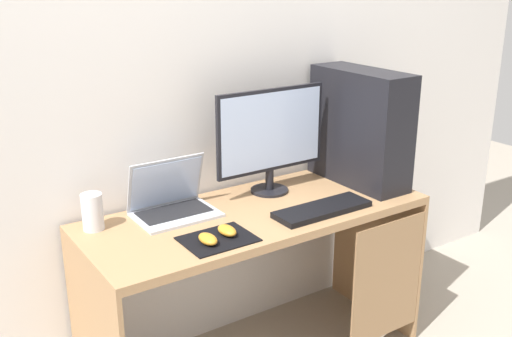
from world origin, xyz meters
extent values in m
cube|color=silver|center=(0.00, 0.33, 1.30)|extent=(4.00, 0.04, 2.60)
cube|color=#A37A51|center=(0.00, 0.00, 0.71)|extent=(1.43, 0.58, 0.03)
cube|color=#A37A51|center=(0.71, 0.00, 0.35)|extent=(0.02, 0.58, 0.69)
cube|color=#96704B|center=(0.50, -0.29, 0.38)|extent=(0.40, 0.01, 0.55)
cube|color=black|center=(0.59, 0.03, 0.99)|extent=(0.19, 0.50, 0.52)
cylinder|color=black|center=(0.17, 0.15, 0.73)|extent=(0.17, 0.17, 0.01)
cylinder|color=black|center=(0.17, 0.15, 0.78)|extent=(0.04, 0.04, 0.09)
cube|color=black|center=(0.17, 0.14, 1.01)|extent=(0.54, 0.02, 0.36)
cube|color=#B2C6EA|center=(0.17, 0.13, 1.01)|extent=(0.51, 0.00, 0.33)
cube|color=#B7BCC6|center=(-0.30, 0.13, 0.73)|extent=(0.32, 0.23, 0.01)
cube|color=black|center=(-0.30, 0.14, 0.74)|extent=(0.28, 0.15, 0.00)
cube|color=#B7BCC6|center=(-0.30, 0.21, 0.84)|extent=(0.32, 0.07, 0.21)
cube|color=#ADC1E5|center=(-0.30, 0.20, 0.84)|extent=(0.30, 0.06, 0.19)
cylinder|color=silver|center=(-0.62, 0.19, 0.80)|extent=(0.08, 0.08, 0.14)
cube|color=black|center=(0.21, -0.17, 0.74)|extent=(0.42, 0.14, 0.02)
cube|color=black|center=(-0.27, -0.16, 0.73)|extent=(0.26, 0.20, 0.00)
ellipsoid|color=orange|center=(-0.23, -0.15, 0.75)|extent=(0.06, 0.10, 0.03)
ellipsoid|color=orange|center=(-0.32, -0.17, 0.75)|extent=(0.06, 0.10, 0.03)
camera|label=1|loc=(-1.26, -1.88, 1.66)|focal=41.88mm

